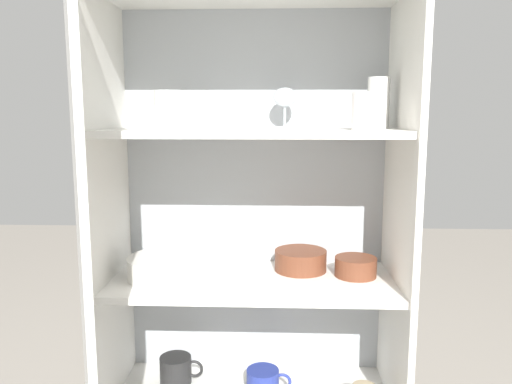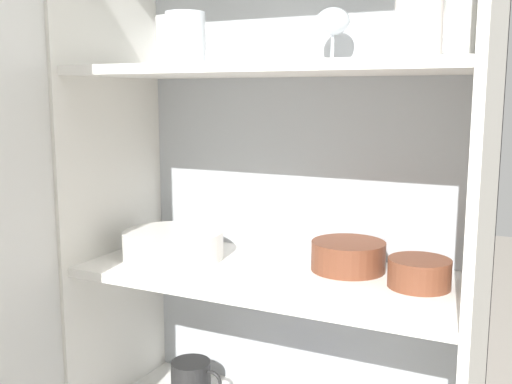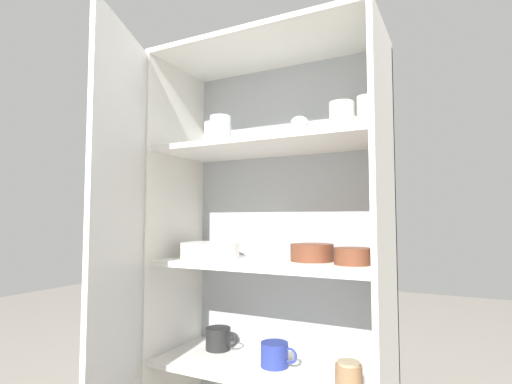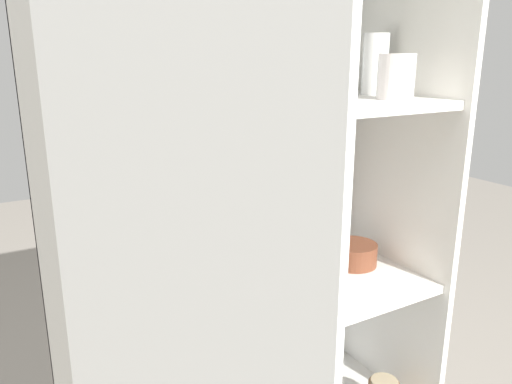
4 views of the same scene
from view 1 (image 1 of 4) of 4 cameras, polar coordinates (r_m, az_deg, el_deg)
cupboard_back_panel at (r=1.66m, az=-0.10°, el=-6.53°), size 0.86×0.02×1.52m
cupboard_side_left at (r=1.56m, az=-16.22°, el=-7.93°), size 0.02×0.39×1.52m
cupboard_side_right at (r=1.52m, az=15.82°, el=-8.32°), size 0.02×0.39×1.52m
shelf_board_middle at (r=1.49m, az=-0.41°, el=-10.15°), size 0.82×0.36×0.02m
shelf_board_upper at (r=1.41m, az=-0.43°, el=6.80°), size 0.82×0.36×0.02m
cupboard_door at (r=1.18m, az=-18.79°, el=-13.47°), size 0.18×0.40×1.52m
tumbler_glass_0 at (r=1.49m, az=13.79°, el=9.84°), size 0.06×0.06×0.15m
tumbler_glass_1 at (r=1.35m, az=12.58°, el=9.00°), size 0.08×0.08×0.10m
tumbler_glass_2 at (r=1.44m, az=-9.91°, el=9.24°), size 0.08×0.08×0.11m
tumbler_glass_3 at (r=1.33m, az=-7.04°, el=9.21°), size 0.08×0.08×0.10m
wine_glass_0 at (r=1.51m, az=3.32°, el=10.52°), size 0.07×0.07×0.12m
plate_stack_white at (r=1.51m, az=-10.08°, el=-8.43°), size 0.23×0.23×0.06m
mixing_bowl_large at (r=1.56m, az=5.12°, el=-7.68°), size 0.16×0.16×0.06m
serving_bowl_small at (r=1.53m, az=11.32°, el=-8.27°), size 0.12×0.12×0.06m
coffee_mug_primary at (r=1.62m, az=0.85°, el=-20.97°), size 0.14×0.10×0.08m
coffee_mug_extra_1 at (r=1.70m, az=-9.11°, el=-19.41°), size 0.14×0.10×0.09m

